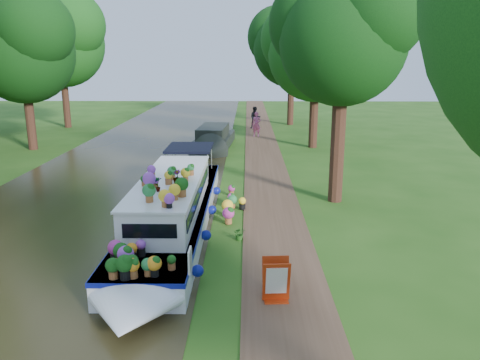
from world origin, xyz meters
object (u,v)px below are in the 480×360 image
at_px(plant_boat, 172,208).
at_px(second_boat, 213,139).
at_px(sandwich_board, 276,282).
at_px(pedestrian_pink, 256,124).
at_px(pedestrian_dark, 255,118).

height_order(plant_boat, second_boat, plant_boat).
relative_size(plant_boat, sandwich_board, 13.13).
height_order(pedestrian_pink, pedestrian_dark, pedestrian_pink).
bearing_deg(second_boat, pedestrian_pink, 62.77).
height_order(second_boat, sandwich_board, second_boat).
relative_size(second_boat, pedestrian_dark, 4.18).
distance_m(second_boat, sandwich_board, 19.99).
height_order(plant_boat, pedestrian_pink, plant_boat).
xyz_separation_m(plant_boat, pedestrian_dark, (3.12, 24.04, 0.08)).
bearing_deg(pedestrian_dark, plant_boat, -94.74).
height_order(plant_boat, pedestrian_dark, plant_boat).
xyz_separation_m(second_boat, sandwich_board, (2.90, -19.78, -0.09)).
bearing_deg(plant_boat, second_boat, 88.98).
bearing_deg(plant_boat, pedestrian_dark, 82.60).
xyz_separation_m(plant_boat, second_boat, (0.27, 15.30, -0.27)).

